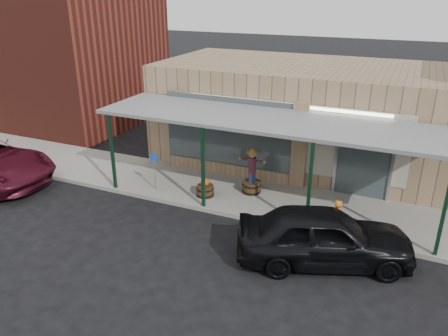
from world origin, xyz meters
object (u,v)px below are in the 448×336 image
at_px(barrel_scarecrow, 252,178).
at_px(barrel_pumpkin, 205,189).
at_px(parked_sedan, 324,236).
at_px(handicap_sign, 154,167).

distance_m(barrel_scarecrow, barrel_pumpkin, 1.74).
xyz_separation_m(barrel_pumpkin, parked_sedan, (4.71, -2.13, 0.41)).
height_order(handicap_sign, parked_sedan, parked_sedan).
relative_size(barrel_scarecrow, barrel_pumpkin, 2.37).
bearing_deg(barrel_scarecrow, barrel_pumpkin, -160.09).
bearing_deg(barrel_pumpkin, handicap_sign, -172.72).
bearing_deg(parked_sedan, handicap_sign, 53.29).
bearing_deg(barrel_scarecrow, parked_sedan, -56.34).
bearing_deg(parked_sedan, barrel_scarecrow, 26.00).
bearing_deg(barrel_pumpkin, parked_sedan, -24.32).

